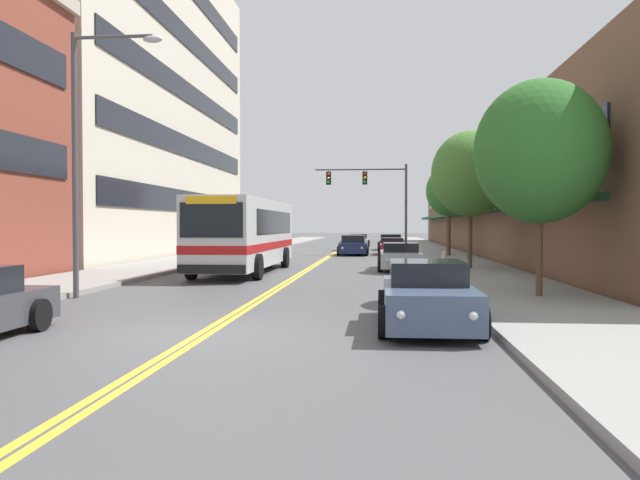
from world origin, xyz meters
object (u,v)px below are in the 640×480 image
(city_bus, at_px, (246,232))
(car_slate_blue_parked_right_foreground, at_px, (427,297))
(car_black_moving_second, at_px, (352,243))
(street_tree_right_far, at_px, (449,191))
(traffic_signal_mast, at_px, (374,190))
(street_tree_right_mid, at_px, (471,174))
(car_silver_parked_right_far, at_px, (400,257))
(fire_hydrant, at_px, (444,262))
(car_red_parked_right_end, at_px, (392,247))
(car_charcoal_parked_right_mid, at_px, (391,243))
(car_navy_moving_third, at_px, (353,246))
(car_white_moving_lead, at_px, (358,241))
(street_lamp_left_near, at_px, (88,138))
(street_tree_right_near, at_px, (540,152))
(car_champagne_parked_left_near, at_px, (252,249))

(city_bus, relative_size, car_slate_blue_parked_right_foreground, 2.56)
(car_black_moving_second, height_order, street_tree_right_far, street_tree_right_far)
(traffic_signal_mast, distance_m, street_tree_right_mid, 15.93)
(city_bus, height_order, car_silver_parked_right_far, city_bus)
(car_slate_blue_parked_right_foreground, xyz_separation_m, car_silver_parked_right_far, (0.01, 16.44, -0.03))
(street_tree_right_far, height_order, fire_hydrant, street_tree_right_far)
(car_red_parked_right_end, relative_size, car_black_moving_second, 1.01)
(car_charcoal_parked_right_mid, bearing_deg, car_navy_moving_third, -106.30)
(car_charcoal_parked_right_mid, distance_m, fire_hydrant, 27.56)
(car_slate_blue_parked_right_foreground, distance_m, car_white_moving_lead, 48.46)
(street_lamp_left_near, relative_size, street_tree_right_mid, 1.22)
(car_charcoal_parked_right_mid, bearing_deg, fire_hydrant, -86.57)
(street_tree_right_near, bearing_deg, car_charcoal_parked_right_mid, 95.53)
(car_champagne_parked_left_near, height_order, car_red_parked_right_end, car_champagne_parked_left_near)
(street_tree_right_near, bearing_deg, car_black_moving_second, 101.15)
(car_champagne_parked_left_near, relative_size, street_tree_right_mid, 0.68)
(car_white_moving_lead, xyz_separation_m, car_black_moving_second, (-0.19, -10.12, 0.04))
(traffic_signal_mast, bearing_deg, street_tree_right_far, -36.60)
(car_black_moving_second, height_order, car_navy_moving_third, car_navy_moving_third)
(car_champagne_parked_left_near, relative_size, car_navy_moving_third, 0.96)
(city_bus, relative_size, car_charcoal_parked_right_mid, 2.74)
(car_navy_moving_third, height_order, fire_hydrant, car_navy_moving_third)
(car_slate_blue_parked_right_foreground, bearing_deg, car_navy_moving_third, 95.16)
(city_bus, xyz_separation_m, car_charcoal_parked_right_mid, (6.85, 25.63, -1.19))
(car_charcoal_parked_right_mid, relative_size, street_tree_right_far, 0.73)
(car_champagne_parked_left_near, height_order, car_black_moving_second, car_champagne_parked_left_near)
(car_silver_parked_right_far, height_order, car_black_moving_second, car_black_moving_second)
(car_champagne_parked_left_near, xyz_separation_m, car_white_moving_lead, (5.63, 24.12, -0.09))
(car_slate_blue_parked_right_foreground, relative_size, car_white_moving_lead, 1.01)
(car_slate_blue_parked_right_foreground, relative_size, car_navy_moving_third, 1.02)
(car_black_moving_second, relative_size, fire_hydrant, 5.13)
(car_slate_blue_parked_right_foreground, bearing_deg, street_lamp_left_near, 155.34)
(car_silver_parked_right_far, distance_m, car_black_moving_second, 22.04)
(car_red_parked_right_end, distance_m, street_tree_right_near, 27.41)
(car_silver_parked_right_far, bearing_deg, traffic_signal_mast, 95.23)
(car_navy_moving_third, bearing_deg, car_slate_blue_parked_right_foreground, -84.84)
(car_navy_moving_third, height_order, street_tree_right_far, street_tree_right_far)
(car_charcoal_parked_right_mid, relative_size, street_lamp_left_near, 0.55)
(street_tree_right_far, bearing_deg, city_bus, -127.95)
(car_slate_blue_parked_right_foreground, xyz_separation_m, car_black_moving_second, (-3.21, 38.25, -0.02))
(car_red_parked_right_end, height_order, street_tree_right_mid, street_tree_right_mid)
(car_black_moving_second, relative_size, car_navy_moving_third, 1.05)
(car_slate_blue_parked_right_foreground, height_order, car_silver_parked_right_far, car_slate_blue_parked_right_foreground)
(traffic_signal_mast, distance_m, fire_hydrant, 19.29)
(city_bus, xyz_separation_m, car_champagne_parked_left_near, (-1.78, 9.82, -1.13))
(car_champagne_parked_left_near, height_order, fire_hydrant, car_champagne_parked_left_near)
(city_bus, height_order, car_charcoal_parked_right_mid, city_bus)
(car_red_parked_right_end, xyz_separation_m, fire_hydrant, (1.67, -19.16, 0.03))
(car_white_moving_lead, xyz_separation_m, traffic_signal_mast, (1.68, -17.17, 3.98))
(street_tree_right_near, bearing_deg, street_tree_right_mid, 91.40)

